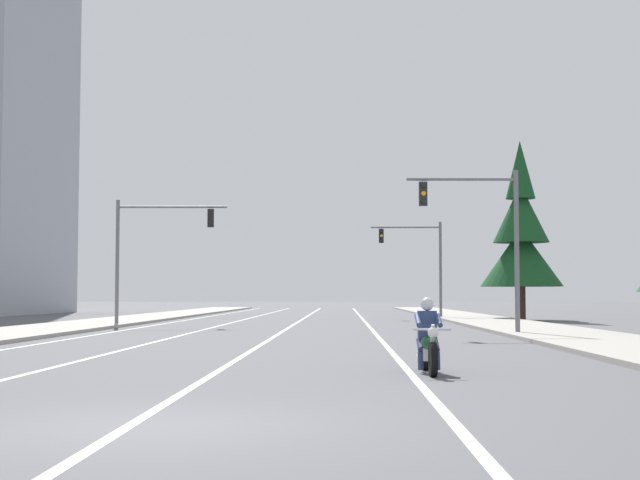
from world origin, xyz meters
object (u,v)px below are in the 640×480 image
traffic_signal_near_right (485,227)px  motorcycle_with_rider (428,343)px  traffic_signal_near_left (150,242)px  traffic_signal_mid_right (420,255)px  conifer_tree_right_verge_far (521,237)px

traffic_signal_near_right → motorcycle_with_rider: bearing=-102.5°
motorcycle_with_rider → traffic_signal_near_left: traffic_signal_near_left is taller
traffic_signal_near_left → traffic_signal_mid_right: (14.50, 14.01, -0.06)m
motorcycle_with_rider → traffic_signal_near_right: size_ratio=0.35×
traffic_signal_near_left → conifer_tree_right_verge_far: 23.14m
traffic_signal_mid_right → motorcycle_with_rider: bearing=-94.7°
motorcycle_with_rider → traffic_signal_near_right: bearing=77.5°
traffic_signal_near_right → traffic_signal_near_left: (-14.84, 10.57, 0.08)m
traffic_signal_near_left → conifer_tree_right_verge_far: (20.34, 11.00, 0.87)m
traffic_signal_near_right → traffic_signal_mid_right: (-0.34, 24.59, 0.02)m
motorcycle_with_rider → traffic_signal_mid_right: size_ratio=0.35×
traffic_signal_near_left → traffic_signal_mid_right: bearing=44.0°
motorcycle_with_rider → conifer_tree_right_verge_far: (9.21, 38.27, 4.42)m
traffic_signal_near_right → conifer_tree_right_verge_far: 22.28m
traffic_signal_near_right → traffic_signal_near_left: 18.22m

